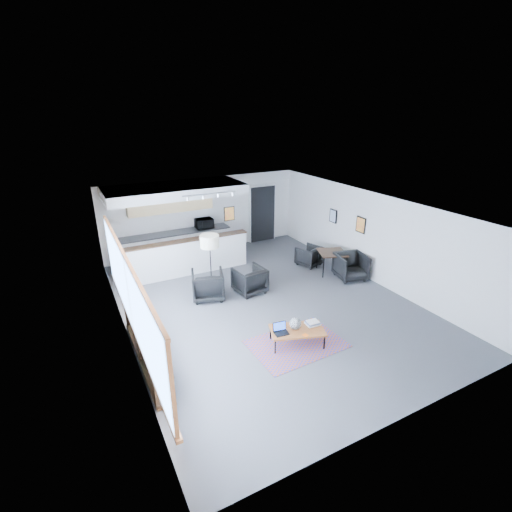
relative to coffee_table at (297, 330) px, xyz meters
name	(u,v)px	position (x,y,z in m)	size (l,w,h in m)	color
room	(266,257)	(0.28, 1.93, 0.95)	(7.02, 9.02, 2.62)	#474749
window	(130,297)	(-3.18, 1.03, 1.11)	(0.10, 5.95, 1.66)	#8CBFFF
console	(147,349)	(-3.02, 0.88, -0.02)	(0.35, 3.00, 0.80)	#331F11
kitchenette	(177,223)	(-0.92, 5.64, 1.03)	(4.20, 1.96, 2.60)	white
doorway	(262,213)	(2.58, 6.35, 0.73)	(1.10, 0.12, 2.15)	black
track_light	(210,195)	(-0.31, 4.13, 2.18)	(1.60, 0.07, 0.15)	silver
wall_art_lower	(361,225)	(3.75, 2.33, 1.20)	(0.03, 0.38, 0.48)	black
wall_art_upper	(333,216)	(3.75, 3.63, 1.15)	(0.03, 0.34, 0.44)	black
kilim_rug	(297,344)	(0.00, 0.00, -0.34)	(2.06, 1.44, 0.01)	#62384C
coffee_table	(297,330)	(0.00, 0.00, 0.00)	(1.29, 0.96, 0.38)	brown
laptop	(280,330)	(-0.38, 0.08, 0.09)	(0.33, 0.28, 0.21)	black
ceramic_pot	(295,324)	(-0.03, 0.04, 0.16)	(0.26, 0.26, 0.26)	gray
book_stack	(313,323)	(0.41, 0.01, 0.07)	(0.32, 0.26, 0.09)	silver
coaster	(305,335)	(0.03, -0.27, 0.03)	(0.13, 0.13, 0.01)	#E5590C
armchair_left	(208,284)	(-0.95, 2.90, 0.08)	(0.83, 0.77, 0.85)	black
armchair_right	(250,279)	(0.20, 2.69, 0.05)	(0.78, 0.73, 0.80)	black
floor_lamp	(210,244)	(-0.80, 3.01, 1.16)	(0.55, 0.55, 1.74)	black
dining_table	(332,254)	(3.06, 2.70, 0.27)	(1.04, 1.04, 0.68)	#331F11
dining_chair_near	(351,267)	(3.28, 2.07, 0.02)	(0.71, 0.67, 0.73)	black
dining_chair_far	(309,256)	(2.77, 3.50, -0.05)	(0.58, 0.55, 0.60)	black
microwave	(204,222)	(0.15, 6.08, 0.78)	(0.59, 0.33, 0.40)	black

